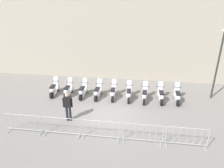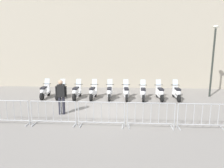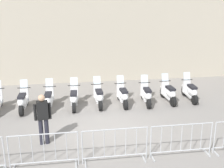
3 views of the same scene
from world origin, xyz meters
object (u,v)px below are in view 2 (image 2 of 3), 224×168
barrier_segment_3 (151,116)px  barrier_segment_4 (202,117)px  motorcycle_0 (45,91)px  officer_near_row_end (61,95)px  motorcycle_3 (93,92)px  barrier_segment_0 (7,113)px  street_lamp (213,53)px  motorcycle_2 (77,92)px  motorcycle_7 (160,93)px  barrier_segment_1 (53,114)px  motorcycle_5 (126,93)px  motorcycle_4 (110,92)px  barrier_segment_2 (101,115)px  motorcycle_1 (60,92)px  motorcycle_8 (177,93)px  motorcycle_6 (143,93)px

barrier_segment_3 → barrier_segment_4: (2.03, 0.14, 0.00)m
motorcycle_0 → officer_near_row_end: bearing=-50.8°
motorcycle_0 → motorcycle_3: size_ratio=1.00×
barrier_segment_0 → street_lamp: bearing=31.2°
motorcycle_2 → street_lamp: 9.44m
motorcycle_2 → motorcycle_7: (5.42, 0.43, 0.00)m
motorcycle_7 → barrier_segment_1: size_ratio=0.89×
barrier_segment_4 → motorcycle_5: bearing=127.4°
motorcycle_4 → motorcycle_0: bearing=-175.7°
motorcycle_3 → motorcycle_0: bearing=-176.5°
motorcycle_5 → barrier_segment_2: 4.63m
motorcycle_1 → barrier_segment_2: motorcycle_1 is taller
motorcycle_3 → barrier_segment_3: bearing=-51.2°
motorcycle_3 → motorcycle_7: size_ratio=1.00×
barrier_segment_3 → motorcycle_1: bearing=143.8°
barrier_segment_2 → motorcycle_4: bearing=93.9°
officer_near_row_end → motorcycle_7: bearing=34.0°
motorcycle_8 → barrier_segment_3: (-1.98, -4.75, 0.07)m
motorcycle_1 → barrier_segment_4: bearing=-27.4°
officer_near_row_end → motorcycle_5: bearing=47.7°
motorcycle_1 → motorcycle_2: bearing=5.2°
barrier_segment_0 → motorcycle_3: bearing=60.4°
barrier_segment_2 → officer_near_row_end: bearing=150.7°
motorcycle_0 → motorcycle_3: 3.25m
motorcycle_1 → barrier_segment_3: motorcycle_1 is taller
barrier_segment_0 → barrier_segment_4: same height
motorcycle_7 → barrier_segment_1: (-4.97, -4.89, 0.07)m
motorcycle_6 → motorcycle_8: same height
barrier_segment_3 → motorcycle_8: bearing=67.3°
barrier_segment_2 → barrier_segment_4: size_ratio=1.00×
motorcycle_0 → barrier_segment_2: 6.26m
motorcycle_5 → motorcycle_8: (3.24, 0.32, 0.00)m
barrier_segment_3 → officer_near_row_end: size_ratio=1.12×
barrier_segment_0 → barrier_segment_2: (4.06, 0.28, 0.00)m
motorcycle_6 → barrier_segment_2: bearing=-112.0°
motorcycle_6 → motorcycle_7: 1.10m
motorcycle_4 → motorcycle_5: (1.09, 0.04, 0.00)m
motorcycle_3 → barrier_segment_2: motorcycle_3 is taller
barrier_segment_2 → barrier_segment_3: (2.03, 0.14, 0.00)m
motorcycle_1 → officer_near_row_end: size_ratio=1.00×
motorcycle_2 → officer_near_row_end: 3.12m
motorcycle_4 → motorcycle_7: same height
motorcycle_3 → motorcycle_5: size_ratio=1.00×
motorcycle_0 → motorcycle_1: same height
barrier_segment_1 → barrier_segment_4: same height
motorcycle_0 → motorcycle_3: bearing=3.5°
motorcycle_1 → motorcycle_8: bearing=5.0°
motorcycle_6 → barrier_segment_1: bearing=-129.4°
barrier_segment_2 → motorcycle_3: bearing=107.6°
motorcycle_5 → motorcycle_3: bearing=-175.5°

